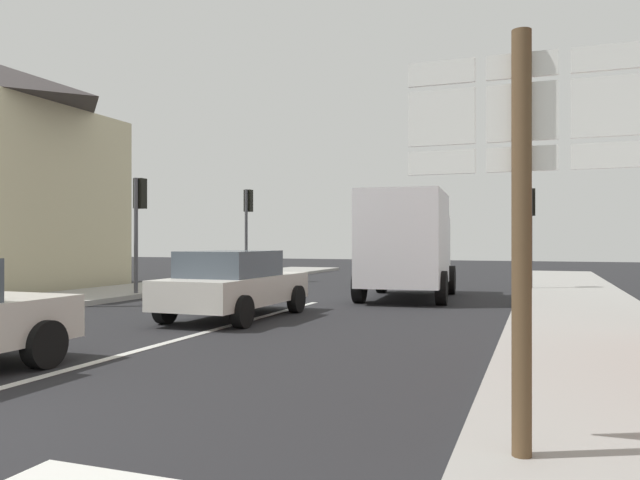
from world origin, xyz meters
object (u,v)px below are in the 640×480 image
(delivery_truck, at_px, (407,242))
(traffic_light_far_left, at_px, (248,214))
(traffic_light_near_left, at_px, (139,209))
(sedan_far, at_px, (234,283))
(traffic_light_far_right, at_px, (531,215))
(route_sign_post, at_px, (522,197))

(delivery_truck, bearing_deg, traffic_light_far_left, 147.01)
(traffic_light_far_left, height_order, traffic_light_near_left, traffic_light_far_left)
(sedan_far, height_order, traffic_light_near_left, traffic_light_near_left)
(traffic_light_far_right, bearing_deg, delivery_truck, -130.87)
(delivery_truck, height_order, traffic_light_near_left, traffic_light_near_left)
(delivery_truck, distance_m, traffic_light_far_right, 5.16)
(traffic_light_far_left, relative_size, traffic_light_far_right, 1.11)
(sedan_far, relative_size, traffic_light_far_left, 1.11)
(sedan_far, height_order, traffic_light_far_left, traffic_light_far_left)
(route_sign_post, bearing_deg, traffic_light_far_right, 90.61)
(sedan_far, bearing_deg, traffic_light_near_left, 145.56)
(sedan_far, distance_m, traffic_light_far_right, 11.36)
(sedan_far, relative_size, traffic_light_far_right, 1.23)
(traffic_light_far_left, bearing_deg, delivery_truck, -32.99)
(sedan_far, distance_m, route_sign_post, 9.54)
(route_sign_post, bearing_deg, traffic_light_near_left, 136.36)
(route_sign_post, distance_m, traffic_light_far_left, 21.03)
(delivery_truck, relative_size, traffic_light_far_right, 1.50)
(traffic_light_near_left, bearing_deg, traffic_light_far_left, 90.00)
(delivery_truck, bearing_deg, traffic_light_near_left, -163.72)
(traffic_light_far_left, xyz_separation_m, traffic_light_far_right, (10.97, -1.11, -0.27))
(delivery_truck, xyz_separation_m, traffic_light_far_right, (3.33, 3.85, 0.88))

